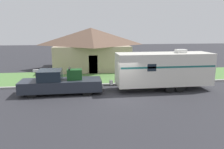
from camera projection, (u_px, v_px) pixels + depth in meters
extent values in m
plane|color=#2D2D33|center=(122.00, 97.00, 16.25)|extent=(120.00, 120.00, 0.00)
cube|color=#999993|center=(115.00, 84.00, 19.87)|extent=(80.00, 0.30, 0.14)
cube|color=#568442|center=(109.00, 76.00, 23.42)|extent=(80.00, 7.00, 0.03)
cube|color=tan|center=(91.00, 56.00, 28.42)|extent=(9.02, 7.91, 3.03)
pyramid|color=brown|center=(91.00, 36.00, 27.90)|extent=(9.74, 8.54, 2.15)
cube|color=#4C3828|center=(93.00, 65.00, 24.71)|extent=(1.00, 0.06, 2.10)
cylinder|color=black|center=(31.00, 92.00, 16.00)|extent=(0.90, 0.28, 0.90)
cylinder|color=black|center=(36.00, 86.00, 17.65)|extent=(0.90, 0.28, 0.90)
cylinder|color=black|center=(87.00, 90.00, 16.57)|extent=(0.90, 0.28, 0.90)
cylinder|color=black|center=(87.00, 84.00, 18.22)|extent=(0.90, 0.28, 0.90)
cube|color=#282D38|center=(43.00, 86.00, 16.87)|extent=(3.36, 2.06, 0.85)
cube|color=#19232D|center=(50.00, 75.00, 16.79)|extent=(1.75, 1.90, 0.79)
cube|color=#282D38|center=(83.00, 84.00, 17.31)|extent=(2.84, 2.06, 0.85)
cube|color=#333333|center=(102.00, 87.00, 17.58)|extent=(0.12, 1.86, 0.20)
cube|color=#194C1E|center=(75.00, 74.00, 17.06)|extent=(1.15, 0.87, 0.80)
cube|color=black|center=(70.00, 68.00, 16.91)|extent=(0.10, 0.95, 0.08)
cylinder|color=black|center=(170.00, 88.00, 17.32)|extent=(0.78, 0.22, 0.78)
cylinder|color=black|center=(161.00, 82.00, 19.32)|extent=(0.78, 0.22, 0.78)
cylinder|color=black|center=(180.00, 87.00, 17.44)|extent=(0.78, 0.22, 0.78)
cylinder|color=black|center=(170.00, 82.00, 19.44)|extent=(0.78, 0.22, 0.78)
cube|color=silver|center=(164.00, 69.00, 18.02)|extent=(7.82, 2.34, 2.60)
cube|color=#1E6660|center=(169.00, 67.00, 16.81)|extent=(7.66, 0.01, 0.14)
cube|color=#383838|center=(110.00, 85.00, 17.65)|extent=(1.06, 0.12, 0.10)
cylinder|color=silver|center=(111.00, 82.00, 17.61)|extent=(0.28, 0.28, 0.36)
cube|color=silver|center=(181.00, 51.00, 17.93)|extent=(0.80, 0.68, 0.28)
cube|color=#19232D|center=(152.00, 68.00, 16.61)|extent=(0.70, 0.01, 0.56)
cylinder|color=brown|center=(36.00, 79.00, 19.72)|extent=(0.09, 0.09, 1.19)
cube|color=silver|center=(36.00, 71.00, 19.58)|extent=(0.48, 0.20, 0.22)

